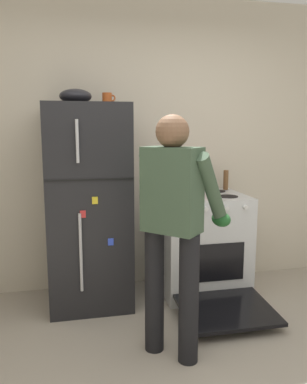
% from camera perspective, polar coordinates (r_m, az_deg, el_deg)
% --- Properties ---
extents(kitchen_wall_back, '(6.00, 0.10, 2.70)m').
position_cam_1_polar(kitchen_wall_back, '(3.74, -2.18, 6.85)').
color(kitchen_wall_back, beige).
rests_on(kitchen_wall_back, ground).
extents(refrigerator, '(0.68, 0.72, 1.71)m').
position_cam_1_polar(refrigerator, '(3.37, -9.49, -2.06)').
color(refrigerator, black).
rests_on(refrigerator, ground).
extents(stove_range, '(0.76, 1.23, 0.92)m').
position_cam_1_polar(stove_range, '(3.64, 7.21, -7.70)').
color(stove_range, silver).
rests_on(stove_range, ground).
extents(person_cook, '(0.64, 0.66, 1.60)m').
position_cam_1_polar(person_cook, '(2.51, 3.04, -3.64)').
color(person_cook, black).
rests_on(person_cook, ground).
extents(red_pot, '(0.37, 0.27, 0.14)m').
position_cam_1_polar(red_pot, '(3.44, 5.06, 0.59)').
color(red_pot, red).
rests_on(red_pot, stove_range).
extents(coffee_mug, '(0.11, 0.08, 0.10)m').
position_cam_1_polar(coffee_mug, '(3.37, -6.78, 13.44)').
color(coffee_mug, '#B24C1E').
rests_on(coffee_mug, refrigerator).
extents(pepper_mill, '(0.05, 0.05, 0.19)m').
position_cam_1_polar(pepper_mill, '(3.83, 10.54, 1.75)').
color(pepper_mill, brown).
rests_on(pepper_mill, stove_range).
extents(mixing_bowl, '(0.26, 0.26, 0.12)m').
position_cam_1_polar(mixing_bowl, '(3.31, -11.36, 13.59)').
color(mixing_bowl, black).
rests_on(mixing_bowl, refrigerator).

